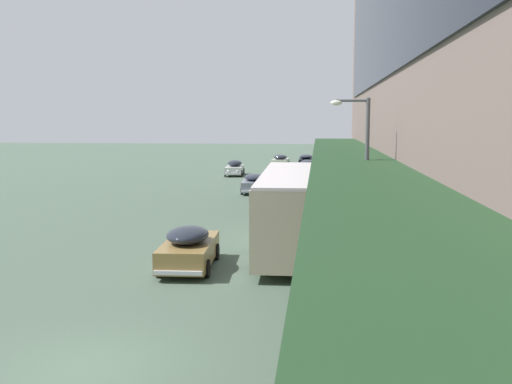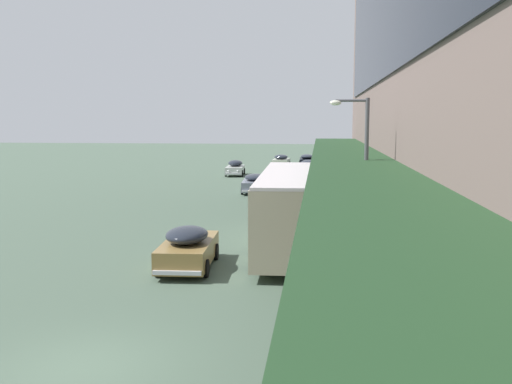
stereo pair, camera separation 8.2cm
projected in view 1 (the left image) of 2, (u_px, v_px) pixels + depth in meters
ground at (87, 368)px, 12.65m from camera, size 240.00×240.00×0.00m
transit_bus_kerbside_front at (290, 205)px, 24.28m from camera, size 2.86×11.49×3.28m
sedan_trailing_near at (255, 183)px, 43.39m from camera, size 2.18×4.99×1.42m
sedan_trailing_mid at (280, 161)px, 65.75m from camera, size 2.01×4.30×1.53m
sedan_second_near at (301, 178)px, 46.19m from camera, size 2.10×4.34×1.57m
sedan_lead_near at (308, 168)px, 56.33m from camera, size 2.09×5.08×1.59m
sedan_oncoming_front at (235, 168)px, 56.60m from camera, size 1.91×4.35×1.52m
sedan_oncoming_rear at (189, 247)px, 21.13m from camera, size 2.04×4.42×1.58m
sedan_lead_mid at (306, 160)px, 67.35m from camera, size 1.91×4.81×1.47m
pedestrian_at_kerb at (466, 349)px, 10.74m from camera, size 0.48×0.46×1.86m
street_lamp at (362, 165)px, 21.78m from camera, size 1.50×0.28×6.15m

